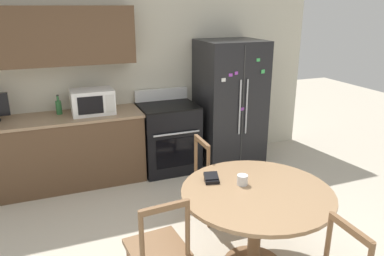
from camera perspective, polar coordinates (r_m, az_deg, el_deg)
back_wall at (r=5.06m, az=-11.52°, el=9.46°), size 5.20×0.44×2.60m
kitchen_counter at (r=4.94m, az=-19.86°, el=-3.44°), size 2.12×0.64×0.90m
refrigerator at (r=5.28m, az=5.73°, el=3.76°), size 0.84×0.78×1.74m
oven_range at (r=5.12m, az=-3.62°, el=-1.35°), size 0.75×0.68×1.08m
microwave at (r=4.78m, az=-14.92°, el=3.92°), size 0.51×0.36×0.30m
counter_bottle at (r=4.89m, az=-19.65°, el=3.04°), size 0.07×0.07×0.24m
dining_table at (r=3.22m, az=9.76°, el=-11.52°), size 1.25×1.25×0.74m
dining_chair_far at (r=3.99m, az=3.62°, el=-7.85°), size 0.43×0.43×0.90m
dining_chair_left at (r=2.97m, az=-5.21°, el=-18.02°), size 0.45×0.45×0.90m
candle_glass at (r=3.22m, az=7.68°, el=-7.93°), size 0.09×0.09×0.09m
wallet at (r=3.25m, az=2.97°, el=-7.70°), size 0.15×0.15×0.07m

